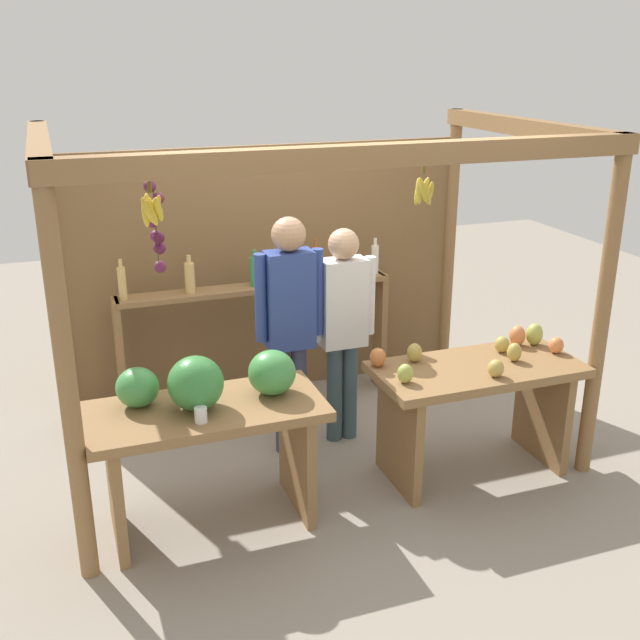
% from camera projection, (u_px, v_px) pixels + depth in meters
% --- Properties ---
extents(ground_plane, '(12.00, 12.00, 0.00)m').
position_uv_depth(ground_plane, '(311.00, 441.00, 5.55)').
color(ground_plane, gray).
rests_on(ground_plane, ground).
extents(market_stall, '(3.38, 2.10, 2.25)m').
position_uv_depth(market_stall, '(288.00, 252.00, 5.51)').
color(market_stall, olive).
rests_on(market_stall, ground).
extents(fruit_counter_left, '(1.37, 0.64, 1.09)m').
position_uv_depth(fruit_counter_left, '(208.00, 417.00, 4.39)').
color(fruit_counter_left, olive).
rests_on(fruit_counter_left, ground).
extents(fruit_counter_right, '(1.38, 0.64, 0.93)m').
position_uv_depth(fruit_counter_right, '(476.00, 391.00, 4.99)').
color(fruit_counter_right, olive).
rests_on(fruit_counter_right, ground).
extents(bottle_shelf_unit, '(2.17, 0.22, 1.33)m').
position_uv_depth(bottle_shelf_unit, '(256.00, 312.00, 5.89)').
color(bottle_shelf_unit, olive).
rests_on(bottle_shelf_unit, ground).
extents(vendor_man, '(0.48, 0.23, 1.70)m').
position_uv_depth(vendor_man, '(290.00, 315.00, 5.11)').
color(vendor_man, '#393D5D').
rests_on(vendor_man, ground).
extents(vendor_woman, '(0.48, 0.21, 1.58)m').
position_uv_depth(vendor_woman, '(343.00, 317.00, 5.29)').
color(vendor_woman, '#3B535D').
rests_on(vendor_woman, ground).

